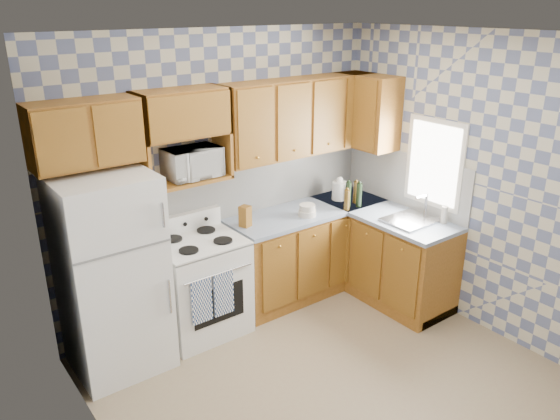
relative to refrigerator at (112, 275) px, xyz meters
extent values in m
plane|color=#866D54|center=(1.27, -1.25, -0.84)|extent=(3.40, 3.40, 0.00)
cube|color=slate|center=(1.27, 0.35, 0.51)|extent=(3.40, 0.02, 2.70)
cube|color=slate|center=(2.97, -1.25, 0.51)|extent=(0.02, 3.20, 2.70)
cube|color=silver|center=(1.68, 0.34, 0.36)|extent=(2.60, 0.02, 0.56)
cube|color=silver|center=(2.96, -0.45, 0.36)|extent=(0.02, 1.60, 0.56)
cube|color=white|center=(0.00, 0.00, 0.00)|extent=(0.75, 0.70, 1.68)
cube|color=white|center=(0.80, 0.03, -0.39)|extent=(0.76, 0.65, 0.90)
cube|color=silver|center=(0.80, 0.03, 0.07)|extent=(0.76, 0.65, 0.02)
cube|color=white|center=(0.80, 0.30, 0.16)|extent=(0.76, 0.08, 0.17)
cube|color=navy|center=(0.63, -0.32, -0.31)|extent=(0.19, 0.02, 0.41)
cube|color=navy|center=(0.84, -0.32, -0.31)|extent=(0.19, 0.02, 0.41)
cube|color=brown|center=(2.10, 0.05, -0.40)|extent=(1.75, 0.60, 0.88)
cube|color=brown|center=(2.67, -0.45, -0.40)|extent=(0.60, 1.60, 0.88)
cube|color=slate|center=(2.10, 0.05, 0.06)|extent=(1.77, 0.63, 0.04)
cube|color=slate|center=(2.67, -0.45, 0.06)|extent=(0.63, 1.60, 0.04)
cube|color=brown|center=(2.10, 0.19, 1.01)|extent=(1.75, 0.33, 0.74)
cube|color=brown|center=(-0.02, 0.19, 1.13)|extent=(0.82, 0.33, 0.50)
cube|color=brown|center=(2.81, 0.00, 1.01)|extent=(0.33, 0.70, 0.74)
cube|color=brown|center=(0.80, 0.19, 0.60)|extent=(0.80, 0.33, 0.03)
imported|color=white|center=(0.89, 0.20, 0.74)|extent=(0.49, 0.34, 0.27)
cube|color=#B7B7BC|center=(2.67, -0.80, 0.09)|extent=(0.48, 0.40, 0.03)
cube|color=silver|center=(2.96, -0.80, 0.61)|extent=(0.02, 0.66, 0.86)
cylinder|color=black|center=(2.46, -0.15, 0.21)|extent=(0.06, 0.06, 0.27)
cylinder|color=black|center=(2.56, -0.21, 0.20)|extent=(0.06, 0.06, 0.25)
cylinder|color=#503813|center=(2.61, -0.11, 0.20)|extent=(0.06, 0.06, 0.23)
cylinder|color=#503813|center=(2.39, -0.21, 0.19)|extent=(0.06, 0.06, 0.21)
cube|color=brown|center=(1.32, 0.04, 0.18)|extent=(0.12, 0.12, 0.20)
cylinder|color=white|center=(2.55, 0.07, 0.18)|extent=(0.16, 0.16, 0.20)
cylinder|color=beige|center=(2.89, -1.03, 0.17)|extent=(0.06, 0.06, 0.17)
camera|label=1|loc=(-1.27, -3.96, 2.06)|focal=35.00mm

